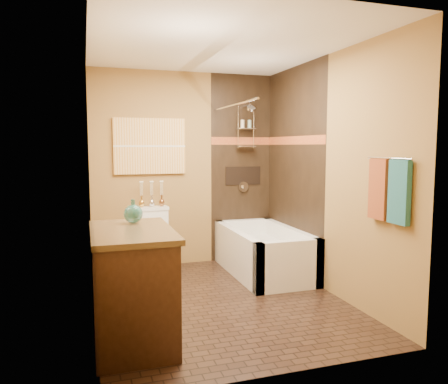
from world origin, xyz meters
name	(u,v)px	position (x,y,z in m)	size (l,w,h in m)	color
floor	(219,300)	(0.00, 0.00, 0.00)	(3.00, 3.00, 0.00)	black
wall_left	(91,180)	(-1.20, 0.00, 1.25)	(0.02, 3.00, 2.50)	olive
wall_right	(327,175)	(1.20, 0.00, 1.25)	(0.02, 3.00, 2.50)	olive
wall_back	(185,169)	(0.00, 1.50, 1.25)	(2.40, 0.02, 2.50)	olive
wall_front	(286,192)	(0.00, -1.50, 1.25)	(2.40, 0.02, 2.50)	olive
ceiling	(219,46)	(0.00, 0.00, 2.50)	(3.00, 3.00, 0.00)	silver
alcove_tile_back	(241,168)	(0.78, 1.49, 1.25)	(0.85, 0.01, 2.50)	black
alcove_tile_right	(294,171)	(1.19, 0.75, 1.25)	(0.01, 1.50, 2.50)	black
mosaic_band_back	(242,141)	(0.78, 1.48, 1.62)	(0.85, 0.01, 0.10)	maroon
mosaic_band_right	(293,140)	(1.18, 0.75, 1.62)	(0.01, 1.50, 0.10)	maroon
alcove_niche	(243,176)	(0.80, 1.48, 1.15)	(0.50, 0.01, 0.25)	black
shower_fixtures	(246,137)	(0.80, 1.38, 1.67)	(0.24, 0.33, 1.16)	silver
curtain_rod	(233,105)	(0.40, 0.75, 2.02)	(0.03, 0.03, 1.55)	silver
towel_bar	(389,158)	(1.15, -1.05, 1.45)	(0.02, 0.02, 0.55)	silver
towel_teal	(399,192)	(1.16, -1.18, 1.18)	(0.05, 0.22, 0.52)	#1C525E
towel_rust	(379,189)	(1.16, -0.92, 1.18)	(0.05, 0.22, 0.52)	maroon
sunset_painting	(150,146)	(-0.46, 1.48, 1.55)	(0.90, 0.04, 0.70)	gold
vanity_mirror	(93,153)	(-1.19, -0.67, 1.50)	(0.01, 1.00, 0.90)	white
bathtub	(263,255)	(0.80, 0.75, 0.22)	(0.80, 1.50, 0.55)	white
toilet	(155,240)	(-0.46, 1.21, 0.40)	(0.41, 0.61, 0.79)	white
vanity	(132,285)	(-0.92, -0.67, 0.45)	(0.63, 1.02, 0.90)	black
teal_bottle	(133,211)	(-0.87, -0.40, 1.01)	(0.16, 0.16, 0.25)	#226657
bud_vases	(152,193)	(-0.46, 1.39, 0.96)	(0.32, 0.07, 0.32)	gold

